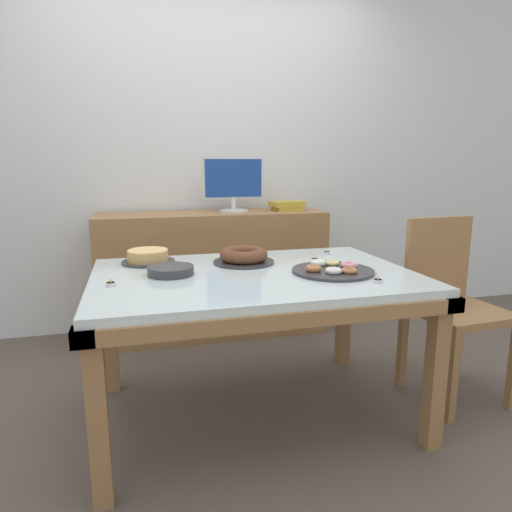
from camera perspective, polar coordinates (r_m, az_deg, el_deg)
The scene contains 15 objects.
ground_plane at distance 2.39m, azimuth -0.24°, elevation -19.17°, with size 12.00×12.00×0.00m, color #564C44.
wall_back at distance 3.49m, azimuth -6.50°, elevation 12.76°, with size 8.00×0.10×2.60m, color silver.
dining_table at distance 2.14m, azimuth -0.25°, elevation -4.29°, with size 1.49×1.02×0.72m.
chair at distance 2.62m, azimuth 23.07°, elevation -4.87°, with size 0.45×0.45×0.94m.
sideboard at distance 3.29m, azimuth -5.38°, elevation -2.23°, with size 1.59×0.44×0.88m.
computer_monitor at distance 3.23m, azimuth -2.85°, elevation 8.88°, with size 0.42×0.20×0.38m.
book_stack at distance 3.34m, azimuth 3.89°, elevation 6.31°, with size 0.25×0.18×0.07m.
cake_chocolate_round at distance 2.37m, azimuth -13.34°, elevation -0.11°, with size 0.26×0.26×0.07m.
cake_golden_bundt at distance 2.30m, azimuth -1.49°, elevation -0.02°, with size 0.31×0.31×0.08m.
pastry_platter at distance 2.14m, azimuth 9.57°, elevation -1.69°, with size 0.38×0.38×0.04m.
plate_stack at distance 2.10m, azimuth -10.61°, elevation -1.79°, with size 0.21×0.21×0.04m.
tealight_right_edge at distance 1.97m, azimuth -17.70°, elevation -3.33°, with size 0.04×0.04×0.04m.
tealight_centre at distance 1.99m, azimuth 14.98°, elevation -2.99°, with size 0.04×0.04×0.04m.
tealight_near_front at distance 2.55m, azimuth 8.84°, elevation 0.41°, with size 0.04×0.04×0.04m.
tealight_left_edge at distance 2.36m, azimuth 7.35°, elevation -0.46°, with size 0.04×0.04×0.04m.
Camera 1 is at (-0.52, -1.99, 1.22)m, focal length 32.00 mm.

